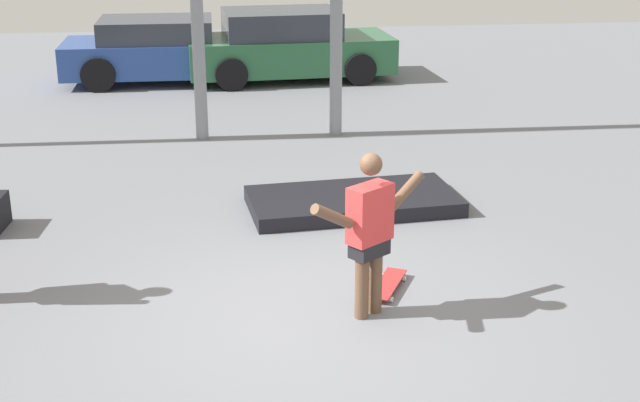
{
  "coord_description": "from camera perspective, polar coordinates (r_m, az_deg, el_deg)",
  "views": [
    {
      "loc": [
        -0.83,
        -7.54,
        3.9
      ],
      "look_at": [
        0.21,
        1.29,
        0.73
      ],
      "focal_mm": 50.0,
      "sensor_mm": 36.0,
      "label": 1
    }
  ],
  "objects": [
    {
      "name": "ground_plane",
      "position": [
        8.53,
        -0.4,
        -7.56
      ],
      "size": [
        36.0,
        36.0,
        0.0
      ],
      "primitive_type": "plane",
      "color": "slate"
    },
    {
      "name": "skateboarder",
      "position": [
        8.27,
        3.2,
        -1.77
      ],
      "size": [
        1.22,
        0.96,
        1.61
      ],
      "rotation": [
        0.0,
        0.0,
        0.65
      ],
      "color": "brown",
      "rests_on": "ground_plane"
    },
    {
      "name": "skateboard",
      "position": [
        9.11,
        4.36,
        -5.32
      ],
      "size": [
        0.53,
        0.78,
        0.08
      ],
      "rotation": [
        0.0,
        0.0,
        1.12
      ],
      "color": "red",
      "rests_on": "ground_plane"
    },
    {
      "name": "manual_pad",
      "position": [
        11.31,
        2.13,
        -0.02
      ],
      "size": [
        2.73,
        1.54,
        0.19
      ],
      "primitive_type": "cube",
      "rotation": [
        0.0,
        0.0,
        0.1
      ],
      "color": "black",
      "rests_on": "ground_plane"
    },
    {
      "name": "parked_car_blue",
      "position": [
        18.92,
        -9.99,
        9.46
      ],
      "size": [
        4.15,
        1.94,
        1.31
      ],
      "rotation": [
        0.0,
        0.0,
        -0.0
      ],
      "color": "#284793",
      "rests_on": "ground_plane"
    },
    {
      "name": "parked_car_green",
      "position": [
        18.91,
        -2.12,
        9.88
      ],
      "size": [
        4.37,
        2.26,
        1.44
      ],
      "rotation": [
        0.0,
        0.0,
        0.08
      ],
      "color": "#28603D",
      "rests_on": "ground_plane"
    }
  ]
}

